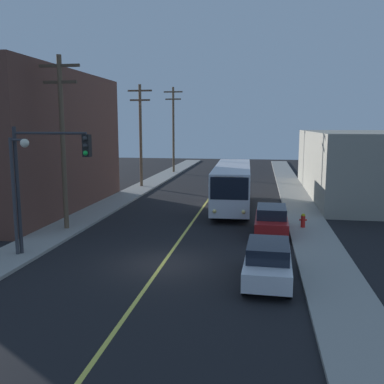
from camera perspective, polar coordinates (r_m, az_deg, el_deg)
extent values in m
plane|color=black|center=(19.66, -3.90, -9.52)|extent=(120.00, 120.00, 0.00)
cube|color=gray|center=(31.04, -12.83, -2.69)|extent=(2.50, 90.00, 0.15)
cube|color=gray|center=(28.97, 14.89, -3.59)|extent=(2.50, 90.00, 0.15)
cube|color=#D8CC4C|center=(34.00, 1.81, -1.57)|extent=(0.16, 60.00, 0.01)
cube|color=brown|center=(33.94, -22.54, 6.19)|extent=(10.00, 16.80, 9.96)
cube|color=black|center=(31.94, -14.58, 0.35)|extent=(0.06, 11.76, 1.30)
cube|color=black|center=(31.63, -14.81, 6.09)|extent=(0.06, 11.76, 1.30)
cube|color=black|center=(31.65, -15.04, 11.89)|extent=(0.06, 11.76, 1.30)
cube|color=gray|center=(40.80, 23.71, 3.42)|extent=(12.00, 21.08, 5.63)
cube|color=black|center=(39.85, 15.27, 1.99)|extent=(0.06, 14.76, 1.30)
cube|color=silver|center=(32.32, 5.42, 1.11)|extent=(2.94, 12.08, 2.75)
cube|color=black|center=(26.33, 4.99, 0.47)|extent=(2.35, 0.16, 1.40)
cube|color=black|center=(38.18, 5.74, 3.26)|extent=(2.30, 0.15, 1.10)
cube|color=black|center=(32.32, 3.21, 2.07)|extent=(0.39, 10.20, 1.10)
cube|color=black|center=(32.24, 7.66, 1.99)|extent=(0.39, 10.20, 1.10)
cube|color=orange|center=(26.26, 5.01, 1.77)|extent=(1.79, 0.12, 0.30)
sphere|color=#F9D872|center=(26.59, 3.02, -2.60)|extent=(0.24, 0.24, 0.24)
sphere|color=#F9D872|center=(26.52, 6.87, -2.68)|extent=(0.24, 0.24, 0.24)
cylinder|color=black|center=(28.47, 2.82, -2.64)|extent=(0.33, 1.01, 1.00)
cylinder|color=black|center=(28.39, 7.36, -2.74)|extent=(0.33, 1.01, 1.00)
cylinder|color=black|center=(36.02, 3.79, -0.19)|extent=(0.33, 1.01, 1.00)
cylinder|color=black|center=(35.96, 7.37, -0.26)|extent=(0.33, 1.01, 1.00)
cube|color=silver|center=(17.55, 10.07, -9.64)|extent=(1.94, 4.46, 0.70)
cube|color=black|center=(17.36, 10.13, -7.61)|extent=(1.70, 2.52, 0.60)
cylinder|color=black|center=(16.29, 7.05, -12.38)|extent=(0.24, 0.65, 0.64)
cylinder|color=black|center=(16.27, 12.82, -12.57)|extent=(0.24, 0.65, 0.64)
cylinder|color=black|center=(19.11, 7.71, -9.13)|extent=(0.24, 0.65, 0.64)
cylinder|color=black|center=(19.10, 12.57, -9.28)|extent=(0.24, 0.65, 0.64)
cube|color=maroon|center=(24.98, 10.52, -4.04)|extent=(1.86, 4.42, 0.70)
cube|color=black|center=(24.84, 10.56, -2.58)|extent=(1.65, 2.48, 0.60)
cylinder|color=black|center=(23.60, 8.57, -5.63)|extent=(0.23, 0.64, 0.64)
cylinder|color=black|center=(23.63, 12.47, -5.73)|extent=(0.23, 0.64, 0.64)
cylinder|color=black|center=(26.52, 8.74, -4.01)|extent=(0.23, 0.64, 0.64)
cylinder|color=black|center=(26.54, 12.20, -4.10)|extent=(0.23, 0.64, 0.64)
cylinder|color=brown|center=(25.91, -16.83, 6.15)|extent=(0.28, 0.28, 9.95)
cube|color=#4C3D2D|center=(26.09, -17.29, 15.79)|extent=(2.40, 0.16, 0.16)
cube|color=#4C3D2D|center=(25.99, -17.19, 13.83)|extent=(2.00, 0.16, 0.16)
cylinder|color=brown|center=(42.77, -6.86, 7.43)|extent=(0.28, 0.28, 9.93)
cube|color=#4C3D2D|center=(42.88, -6.98, 13.27)|extent=(2.40, 0.16, 0.16)
cube|color=#4C3D2D|center=(42.82, -6.95, 12.07)|extent=(2.00, 0.16, 0.16)
cylinder|color=brown|center=(55.27, -2.50, 8.25)|extent=(0.28, 0.28, 10.76)
cube|color=#4C3D2D|center=(55.42, -2.53, 13.20)|extent=(2.40, 0.16, 0.16)
cube|color=#4C3D2D|center=(55.36, -2.53, 12.27)|extent=(2.00, 0.16, 0.16)
cylinder|color=#2D2D33|center=(21.62, -22.20, 0.11)|extent=(0.18, 0.18, 6.00)
cylinder|color=#2D2D33|center=(20.54, -18.44, 7.46)|extent=(3.50, 0.12, 0.12)
cube|color=black|center=(19.81, -13.84, 6.02)|extent=(0.32, 0.36, 1.00)
sphere|color=#2D2D2D|center=(19.63, -14.09, 6.92)|extent=(0.22, 0.22, 0.22)
sphere|color=#2D2D2D|center=(19.64, -14.06, 5.99)|extent=(0.22, 0.22, 0.22)
sphere|color=green|center=(19.66, -14.02, 5.06)|extent=(0.22, 0.22, 0.22)
cylinder|color=#38383D|center=(21.55, -22.65, -0.62)|extent=(0.16, 0.16, 5.50)
cylinder|color=#38383D|center=(21.12, -22.27, 6.46)|extent=(0.70, 0.10, 0.10)
sphere|color=#EAE5C6|center=(20.94, -21.43, 6.09)|extent=(0.40, 0.40, 0.40)
cylinder|color=red|center=(26.45, 14.58, -3.83)|extent=(0.26, 0.26, 0.70)
sphere|color=gold|center=(26.37, 14.61, -3.04)|extent=(0.24, 0.24, 0.24)
cylinder|color=red|center=(26.42, 14.24, -3.61)|extent=(0.12, 0.10, 0.10)
cylinder|color=red|center=(26.45, 14.94, -3.62)|extent=(0.12, 0.10, 0.10)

